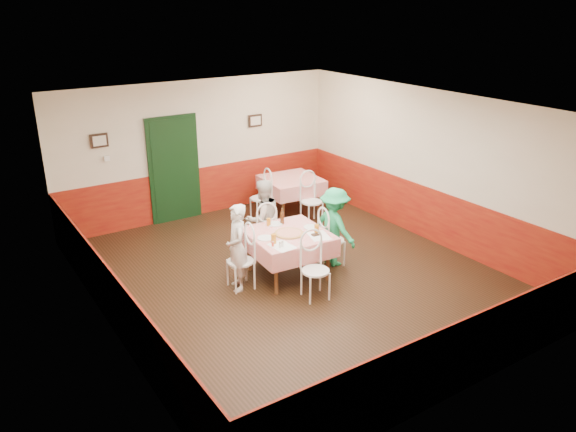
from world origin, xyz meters
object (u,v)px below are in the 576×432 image
chair_second_a (261,198)px  glass_b (317,229)px  second_table (291,195)px  diner_left (237,248)px  wallet (315,235)px  diner_far (263,218)px  glass_a (274,239)px  diner_right (335,227)px  pizza (289,233)px  chair_second_b (312,202)px  chair_left (240,261)px  chair_right (332,240)px  chair_far (264,233)px  glass_c (269,222)px  main_table (288,254)px  beer_bottle (282,217)px  chair_near (316,271)px

chair_second_a → glass_b: (-0.54, -2.68, 0.38)m
second_table → diner_left: 3.52m
wallet → diner_far: diner_far is taller
second_table → wallet: wallet is taller
diner_left → glass_a: bearing=76.2°
diner_left → diner_right: 1.80m
pizza → diner_left: diner_left is taller
chair_second_b → wallet: bearing=-119.7°
chair_left → chair_second_a: 2.97m
chair_right → chair_second_a: 2.50m
chair_right → diner_right: bearing=-88.2°
chair_far → glass_c: bearing=84.2°
glass_c → diner_left: 0.89m
chair_far → diner_right: size_ratio=0.66×
chair_second_b → glass_c: chair_second_b is taller
second_table → diner_far: 2.26m
wallet → pizza: bearing=143.6°
pizza → wallet: size_ratio=4.19×
chair_right → chair_far: (-0.79, 0.91, 0.00)m
main_table → chair_far: chair_far is taller
chair_left → chair_far: bearing=135.9°
chair_right → glass_c: 1.13m
second_table → beer_bottle: bearing=-126.9°
chair_far → diner_far: bearing=-78.9°
glass_b → chair_left: bearing=166.4°
diner_far → diner_right: (0.83, -0.96, -0.02)m
glass_c → wallet: (0.40, -0.76, -0.05)m
glass_a → chair_near: bearing=-60.5°
chair_second_b → diner_right: 1.93m
pizza → wallet: (0.32, -0.27, -0.00)m
diner_left → chair_right: bearing=102.8°
second_table → main_table: bearing=-124.6°
chair_right → diner_far: diner_far is taller
chair_far → wallet: (0.25, -1.17, 0.32)m
second_table → diner_left: bearing=-137.3°
chair_near → glass_c: bearing=101.9°
diner_left → main_table: bearing=102.8°
chair_right → chair_second_a: size_ratio=1.00×
glass_b → wallet: bearing=-135.7°
pizza → main_table: bearing=75.5°
main_table → second_table: same height
chair_second_a → beer_bottle: beer_bottle is taller
main_table → second_table: 2.96m
second_table → chair_second_a: bearing=180.0°
pizza → diner_left: 0.89m
chair_second_b → glass_c: 2.21m
chair_second_b → diner_left: size_ratio=0.64×
glass_a → glass_c: 0.73m
chair_second_a → diner_right: diner_right is taller
second_table → chair_right: 2.64m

